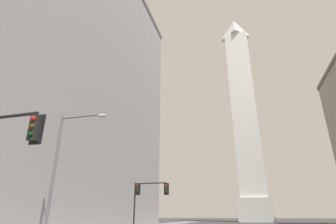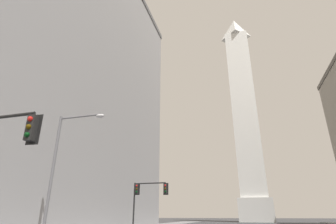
{
  "view_description": "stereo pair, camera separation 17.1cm",
  "coord_description": "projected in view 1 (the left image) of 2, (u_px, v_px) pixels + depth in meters",
  "views": [
    {
      "loc": [
        -2.39,
        -1.24,
        1.63
      ],
      "look_at": [
        -15.69,
        46.36,
        21.22
      ],
      "focal_mm": 28.0,
      "sensor_mm": 36.0,
      "label": 1
    },
    {
      "loc": [
        -2.23,
        -1.2,
        1.63
      ],
      "look_at": [
        -15.69,
        46.36,
        21.22
      ],
      "focal_mm": 28.0,
      "sensor_mm": 36.0,
      "label": 2
    }
  ],
  "objects": [
    {
      "name": "traffic_light_mid_left",
      "position": [
        146.0,
        194.0,
        30.3
      ],
      "size": [
        4.27,
        0.53,
        5.25
      ],
      "color": "black",
      "rests_on": "ground_plane"
    },
    {
      "name": "street_lamp",
      "position": [
        63.0,
        159.0,
        17.65
      ],
      "size": [
        3.59,
        0.36,
        8.3
      ],
      "color": "slate",
      "rests_on": "ground_plane"
    },
    {
      "name": "building_left",
      "position": [
        25.0,
        79.0,
        37.28
      ],
      "size": [
        28.34,
        40.37,
        39.39
      ],
      "color": "#9E9EA0",
      "rests_on": "ground_plane"
    },
    {
      "name": "obelisk",
      "position": [
        244.0,
        111.0,
        82.01
      ],
      "size": [
        8.99,
        8.99,
        67.46
      ],
      "color": "silver",
      "rests_on": "ground_plane"
    }
  ]
}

